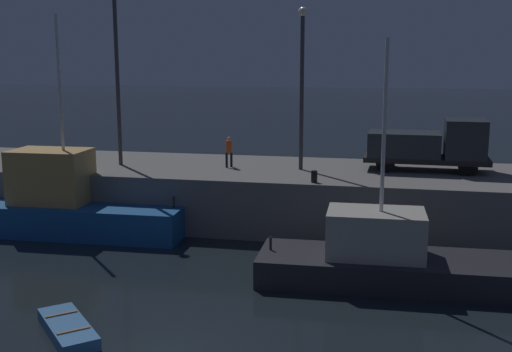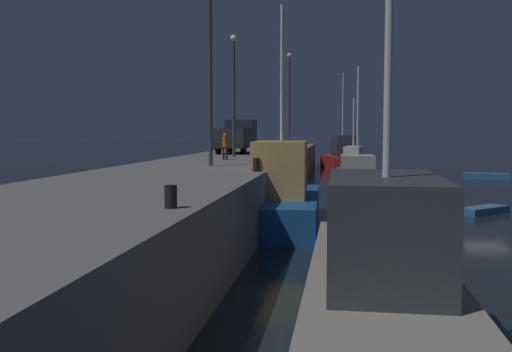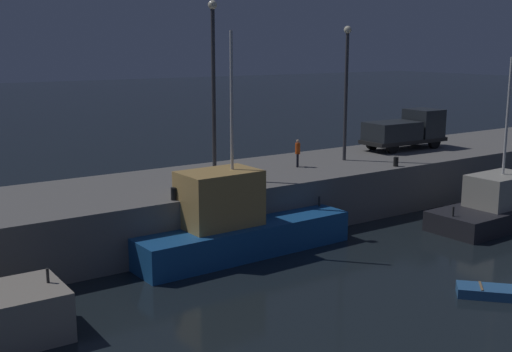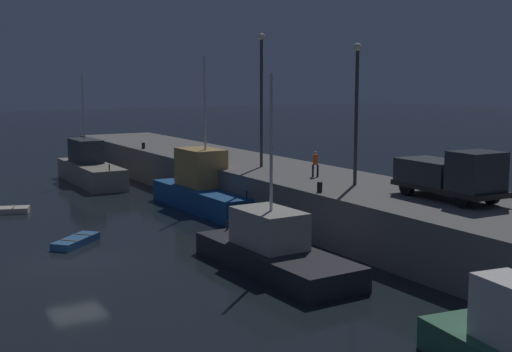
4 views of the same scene
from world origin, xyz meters
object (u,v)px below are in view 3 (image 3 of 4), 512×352
dinghy_red_small (500,293)px  bollard_central (396,162)px  lamp_post_west (213,78)px  dockworker (298,151)px  lamp_post_east (346,83)px  bollard_west (174,194)px  fishing_trawler_green (502,206)px  fishing_trawler_red (234,226)px  utility_truck (406,130)px

dinghy_red_small → bollard_central: (6.02, 11.18, 2.77)m
lamp_post_west → dockworker: bearing=4.1°
lamp_post_east → bollard_west: (-13.00, -3.30, -4.27)m
fishing_trawler_green → dockworker: (-7.80, 7.85, 2.64)m
fishing_trawler_red → bollard_west: fishing_trawler_red is taller
lamp_post_east → utility_truck: lamp_post_east is taller
fishing_trawler_red → bollard_central: (11.43, 0.95, 1.67)m
utility_truck → dockworker: bearing=-174.0°
bollard_west → lamp_post_east: bearing=14.3°
fishing_trawler_green → bollard_west: fishing_trawler_green is taller
lamp_post_west → fishing_trawler_red: bearing=-107.7°
fishing_trawler_green → lamp_post_east: 11.00m
lamp_post_east → dockworker: 5.16m
dinghy_red_small → lamp_post_east: (4.99, 14.34, 7.06)m
lamp_post_west → dockworker: 7.06m
fishing_trawler_green → bollard_central: (-3.15, 4.82, 2.03)m
dinghy_red_small → lamp_post_west: (-4.27, 13.81, 7.60)m
lamp_post_east → lamp_post_west: bearing=-176.7°
fishing_trawler_green → lamp_post_west: 16.82m
fishing_trawler_red → dinghy_red_small: bearing=-62.1°
fishing_trawler_green → utility_truck: size_ratio=1.59×
lamp_post_west → utility_truck: lamp_post_west is taller
dinghy_red_small → lamp_post_east: 16.75m
fishing_trawler_green → bollard_west: size_ratio=16.94×
dinghy_red_small → bollard_west: bollard_west is taller
bollard_central → fishing_trawler_red: bearing=-175.2°
fishing_trawler_red → dockworker: fishing_trawler_red is taller
dockworker → bollard_west: 9.92m
dockworker → bollard_central: 5.58m
fishing_trawler_red → bollard_west: 3.20m
fishing_trawler_red → fishing_trawler_green: fishing_trawler_red is taller
utility_truck → fishing_trawler_green: bearing=-102.9°
fishing_trawler_green → bollard_west: bearing=164.8°
dinghy_red_small → bollard_west: 13.92m
dockworker → fishing_trawler_green: bearing=-45.2°
dinghy_red_small → bollard_central: 13.00m
lamp_post_west → lamp_post_east: size_ratio=1.13×
fishing_trawler_red → dockworker: (6.78, 3.98, 2.29)m
fishing_trawler_red → utility_truck: 17.56m
utility_truck → bollard_west: bearing=-167.6°
dinghy_red_small → lamp_post_east: lamp_post_east is taller
dockworker → bollard_central: dockworker is taller
fishing_trawler_green → dockworker: 11.37m
bollard_central → dockworker: bearing=146.9°
fishing_trawler_red → dockworker: bearing=30.4°
bollard_west → bollard_central: bollard_west is taller
fishing_trawler_green → dockworker: fishing_trawler_green is taller
lamp_post_west → lamp_post_east: lamp_post_west is taller
lamp_post_east → bollard_central: 5.43m
fishing_trawler_red → bollard_central: fishing_trawler_red is taller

